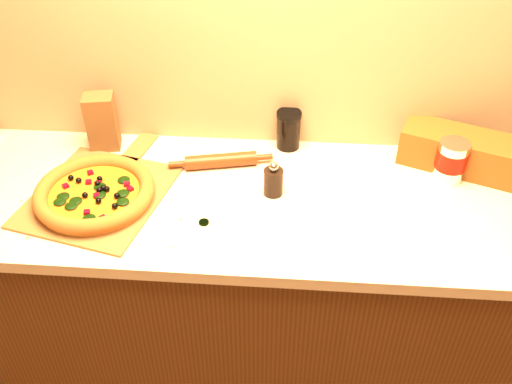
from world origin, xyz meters
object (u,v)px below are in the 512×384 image
Objects in this scene: pepper_grinder at (273,181)px; coffee_canister at (451,160)px; pizza_peel at (101,193)px; pizza at (95,193)px; rolling_pin at (221,161)px; dark_jar at (289,130)px.

coffee_canister is at bearing 12.34° from pepper_grinder.
pizza_peel is 1.70× the size of pizza.
rolling_pin is (0.36, 0.17, 0.02)m from pizza_peel.
pizza is at bearing -169.56° from coffee_canister.
rolling_pin is at bearing 179.51° from coffee_canister.
rolling_pin is 0.75m from coffee_canister.
coffee_canister is at bearing -0.49° from rolling_pin.
dark_jar is (-0.53, 0.14, -0.00)m from coffee_canister.
dark_jar is at bearing 41.61° from pizza_peel.
dark_jar is at bearing 31.75° from rolling_pin.
pepper_grinder is 0.23m from rolling_pin.
pizza_peel is 1.13m from coffee_canister.
dark_jar is at bearing 81.73° from pepper_grinder.
pizza is at bearing -171.55° from pepper_grinder.
rolling_pin is 2.55× the size of coffee_canister.
rolling_pin is at bearing 30.00° from pizza.
coffee_canister is (0.57, 0.12, 0.02)m from pepper_grinder.
coffee_canister is (1.11, 0.17, 0.07)m from pizza_peel.
pizza_peel is 5.34× the size of pepper_grinder.
coffee_canister is at bearing -15.18° from dark_jar.
coffee_canister is at bearing 10.44° from pizza.
rolling_pin is 0.26m from dark_jar.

